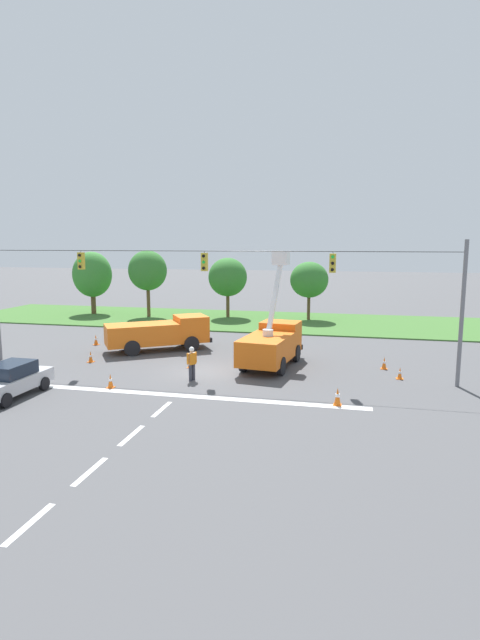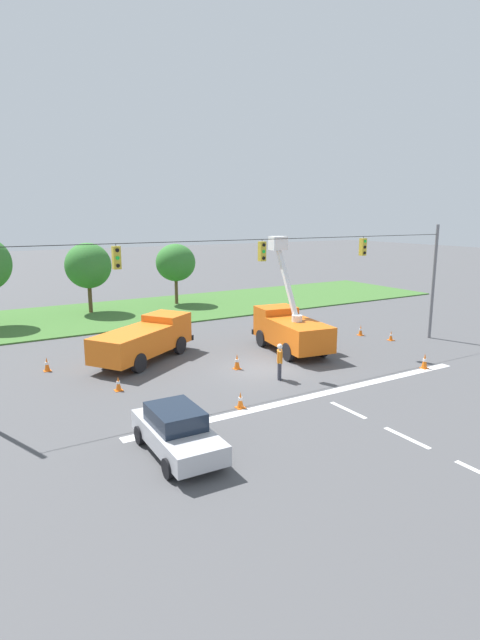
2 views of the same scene
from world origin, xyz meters
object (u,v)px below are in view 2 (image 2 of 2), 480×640
road_worker (280,359)px  traffic_cone_mid_right (425,361)px  traffic_cone_mid_left (47,364)px  sedan_silver (177,431)px  traffic_cone_near_bucket (361,330)px  utility_truck_bucket_lift (290,327)px  traffic_cone_foreground_left (118,384)px  traffic_cone_foreground_right (240,400)px  traffic_cone_lane_edge_a (391,336)px  utility_truck_support_near (145,339)px  traffic_cone_lane_edge_b (237,361)px  tree_east (176,263)px  tree_centre (88,266)px

road_worker → traffic_cone_mid_right: (7.46, -2.40, -0.60)m
road_worker → traffic_cone_mid_left: size_ratio=2.44×
sedan_silver → traffic_cone_near_bucket: 19.41m
utility_truck_bucket_lift → traffic_cone_foreground_left: size_ratio=9.74×
traffic_cone_foreground_right → traffic_cone_lane_edge_a: size_ratio=1.12×
traffic_cone_mid_right → traffic_cone_lane_edge_a: (3.04, 5.05, -0.10)m
utility_truck_support_near → road_worker: size_ratio=3.86×
utility_truck_bucket_lift → sedan_silver: size_ratio=1.51×
traffic_cone_foreground_right → traffic_cone_lane_edge_b: size_ratio=0.87×
tree_east → traffic_cone_lane_edge_b: size_ratio=6.64×
tree_centre → traffic_cone_mid_left: bearing=-112.6°
traffic_cone_mid_left → utility_truck_support_near: bearing=-7.4°
traffic_cone_lane_edge_b → sedan_silver: bearing=-132.7°
traffic_cone_foreground_left → traffic_cone_near_bucket: bearing=7.3°
road_worker → traffic_cone_foreground_left: 7.57m
traffic_cone_mid_right → traffic_cone_near_bucket: traffic_cone_mid_right is taller
utility_truck_bucket_lift → traffic_cone_lane_edge_b: (-4.43, -1.46, -1.00)m
traffic_cone_foreground_left → traffic_cone_foreground_right: (3.66, -4.60, 0.01)m
sedan_silver → traffic_cone_mid_left: sedan_silver is taller
traffic_cone_mid_left → traffic_cone_lane_edge_a: traffic_cone_mid_left is taller
tree_centre → sedan_silver: 26.24m
traffic_cone_mid_left → traffic_cone_near_bucket: 19.34m
traffic_cone_mid_right → traffic_cone_near_bucket: size_ratio=1.15×
utility_truck_bucket_lift → traffic_cone_foreground_left: 10.82m
traffic_cone_foreground_left → traffic_cone_mid_right: (14.60, -4.85, 0.07)m
tree_centre → tree_east: bearing=1.0°
traffic_cone_lane_edge_a → traffic_cone_foreground_left: bearing=-179.3°
utility_truck_bucket_lift → traffic_cone_foreground_left: utility_truck_bucket_lift is taller
traffic_cone_near_bucket → road_worker: bearing=-154.8°
traffic_cone_foreground_left → traffic_cone_lane_edge_b: (6.23, 0.03, 0.07)m
road_worker → utility_truck_bucket_lift: bearing=48.2°
tree_centre → traffic_cone_mid_left: tree_centre is taller
traffic_cone_lane_edge_b → tree_centre: bearing=97.8°
traffic_cone_mid_left → tree_east: bearing=46.7°
traffic_cone_foreground_right → tree_centre: bearing=90.0°
sedan_silver → traffic_cone_mid_right: bearing=8.0°
tree_centre → road_worker: tree_centre is taller
tree_centre → traffic_cone_mid_left: 15.73m
traffic_cone_foreground_left → traffic_cone_mid_right: 15.38m
traffic_cone_foreground_left → traffic_cone_lane_edge_b: bearing=0.3°
tree_east → traffic_cone_foreground_left: bearing=-120.6°
tree_east → traffic_cone_foreground_right: 24.99m
tree_centre → utility_truck_support_near: size_ratio=0.83×
traffic_cone_mid_left → traffic_cone_lane_edge_b: (8.45, -4.65, 0.04)m
road_worker → traffic_cone_lane_edge_a: (10.50, 2.65, -0.70)m
tree_east → traffic_cone_foreground_right: (-7.57, -23.57, -3.37)m
traffic_cone_lane_edge_a → traffic_cone_lane_edge_b: size_ratio=0.77×
tree_centre → utility_truck_support_near: 15.08m
traffic_cone_near_bucket → traffic_cone_foreground_right: bearing=-153.0°
traffic_cone_mid_right → traffic_cone_lane_edge_a: bearing=59.0°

